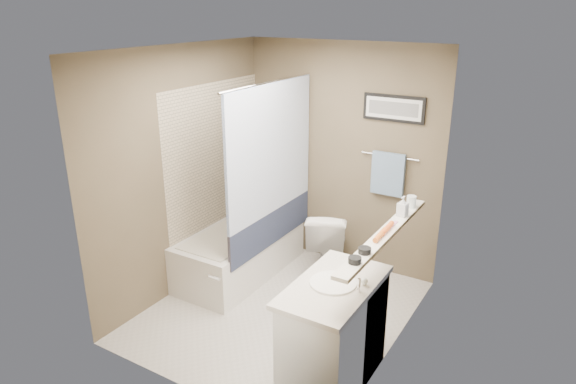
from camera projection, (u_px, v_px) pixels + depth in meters
The scene contains 34 objects.
ground at pixel (280, 310), 4.86m from camera, with size 2.50×2.50×0.00m, color beige.
ceiling at pixel (278, 51), 4.04m from camera, with size 2.20×2.50×0.04m, color white.
wall_back at pixel (340, 158), 5.44m from camera, with size 2.20×0.04×2.40m, color brown.
wall_front at pixel (183, 245), 3.46m from camera, with size 2.20×0.04×2.40m, color brown.
wall_left at pixel (185, 172), 4.97m from camera, with size 0.04×2.50×2.40m, color brown.
wall_right at pixel (399, 217), 3.93m from camera, with size 0.04×2.50×2.40m, color brown.
tile_surround at pixel (217, 177), 5.45m from camera, with size 0.02×1.55×2.00m, color beige.
curtain_rod at pixel (270, 82), 4.75m from camera, with size 0.02×0.02×1.55m, color silver.
curtain_upper at pixel (271, 150), 4.98m from camera, with size 0.03×1.45×1.28m, color white.
curtain_lower at pixel (272, 227), 5.26m from camera, with size 0.03×1.45×0.36m, color #2A324E.
mirror at pixel (397, 170), 3.66m from camera, with size 0.02×1.60×1.00m, color silver.
shelf at pixel (385, 234), 3.86m from camera, with size 0.12×1.60×0.03m, color silver.
towel_bar at pixel (390, 156), 5.13m from camera, with size 0.02×0.02×0.60m, color silver.
towel at pixel (388, 174), 5.17m from camera, with size 0.34×0.05×0.44m, color #98BDDD.
art_frame at pixel (394, 108), 4.98m from camera, with size 0.62×0.03×0.26m, color black.
art_mat at pixel (393, 109), 4.97m from camera, with size 0.56×0.00×0.20m, color white.
art_image at pixel (393, 109), 4.96m from camera, with size 0.50×0.00×0.13m, color #595959.
door at pixel (249, 294), 3.25m from camera, with size 0.80×0.02×2.00m, color silver.
door_handle at pixel (214, 277), 3.45m from camera, with size 0.02×0.02×0.10m, color silver.
bathtub at pixel (240, 251), 5.47m from camera, with size 0.70×1.50×0.50m, color white.
tub_rim at pixel (240, 230), 5.38m from camera, with size 0.56×1.36×0.02m, color beige.
toilet at pixel (327, 241), 5.45m from camera, with size 0.41×0.71×0.73m, color white.
vanity at pixel (334, 336), 3.83m from camera, with size 0.50×0.90×0.80m, color white.
countertop at pixel (334, 287), 3.69m from camera, with size 0.54×0.96×0.04m, color beige.
sink_basin at pixel (333, 283), 3.68m from camera, with size 0.34×0.34×0.01m, color white.
faucet_spout at pixel (359, 285), 3.57m from camera, with size 0.02×0.02×0.10m, color white.
faucet_knob at pixel (364, 281), 3.66m from camera, with size 0.05×0.05×0.05m, color silver.
candle_bowl_near at pixel (355, 260), 3.40m from camera, with size 0.09×0.09×0.04m, color black.
candle_bowl_far at pixel (365, 250), 3.53m from camera, with size 0.09×0.09×0.04m, color black.
hair_brush_front at pixel (380, 235), 3.76m from camera, with size 0.04×0.04×0.22m, color #D4621D.
hair_brush_back at pixel (387, 228), 3.88m from camera, with size 0.04×0.04×0.22m, color #DD581F.
pink_comb at pixel (393, 225), 3.98m from camera, with size 0.03×0.16×0.01m, color #CC7CA2.
glass_jar at pixel (411, 202), 4.32m from camera, with size 0.08×0.08×0.10m, color silver.
soap_bottle at pixel (403, 206), 4.13m from camera, with size 0.08×0.08×0.17m, color #999999.
Camera 1 is at (2.22, -3.54, 2.73)m, focal length 32.00 mm.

